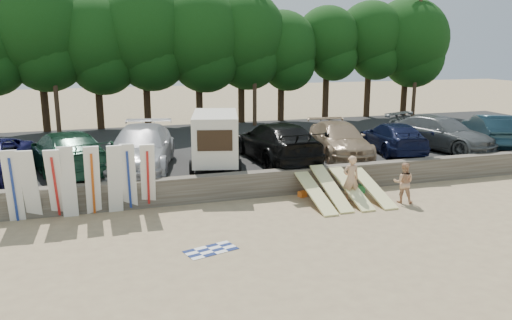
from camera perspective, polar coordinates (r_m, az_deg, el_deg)
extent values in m
plane|color=tan|center=(17.74, 8.99, -6.28)|extent=(120.00, 120.00, 0.00)
cube|color=#6B6356|center=(20.20, 5.30, -2.31)|extent=(44.00, 0.50, 1.00)
cube|color=#282828|center=(27.12, -0.76, 1.34)|extent=(44.00, 14.50, 0.70)
cylinder|color=#382616|center=(32.79, -23.04, 6.58)|extent=(0.44, 0.44, 4.11)
sphere|color=#144615|center=(32.66, -23.68, 13.59)|extent=(6.07, 6.07, 6.07)
cylinder|color=#382616|center=(32.74, -17.48, 6.66)|extent=(0.44, 0.44, 3.72)
sphere|color=#144615|center=(32.58, -17.92, 13.01)|extent=(5.61, 5.61, 5.61)
cylinder|color=#382616|center=(32.76, -12.37, 7.22)|extent=(0.44, 0.44, 4.02)
sphere|color=#144615|center=(32.63, -12.71, 14.11)|extent=(6.09, 6.09, 6.09)
cylinder|color=#382616|center=(33.04, -6.51, 7.37)|extent=(0.44, 0.44, 3.89)
sphere|color=#144615|center=(32.90, -6.68, 13.98)|extent=(6.13, 6.13, 6.13)
cylinder|color=#382616|center=(33.97, -1.69, 7.61)|extent=(0.44, 0.44, 3.91)
sphere|color=#144615|center=(33.83, -1.74, 14.06)|extent=(5.96, 5.96, 5.96)
cylinder|color=#382616|center=(34.86, 2.87, 7.33)|extent=(0.44, 0.44, 3.42)
sphere|color=#144615|center=(34.70, 2.93, 12.82)|extent=(4.86, 4.86, 4.86)
cylinder|color=#382616|center=(36.14, 7.97, 7.73)|extent=(0.44, 0.44, 3.81)
sphere|color=#144615|center=(36.01, 8.16, 13.64)|extent=(4.41, 4.41, 4.41)
cylinder|color=#382616|center=(37.68, 12.62, 7.85)|extent=(0.44, 0.44, 3.94)
sphere|color=#144615|center=(37.56, 12.91, 13.72)|extent=(4.83, 4.83, 4.83)
cylinder|color=#382616|center=(39.10, 16.59, 7.68)|extent=(0.44, 0.44, 3.77)
sphere|color=#144615|center=(38.98, 16.94, 13.08)|extent=(5.90, 5.90, 5.90)
cylinder|color=#473321|center=(31.08, -22.22, 10.89)|extent=(0.26, 0.26, 9.00)
cylinder|color=#473321|center=(32.42, -0.15, 11.87)|extent=(0.26, 0.26, 9.00)
cube|color=#473321|center=(32.53, -0.16, 17.69)|extent=(1.50, 0.10, 0.10)
cylinder|color=#473321|center=(37.74, 17.91, 11.40)|extent=(0.26, 0.26, 9.00)
cube|color=#473321|center=(37.83, 18.26, 16.40)|extent=(1.50, 0.10, 0.10)
cube|color=silver|center=(21.22, -4.66, 2.66)|extent=(2.62, 3.97, 2.01)
cube|color=black|center=(19.38, -4.73, 2.23)|extent=(1.34, 0.35, 0.82)
cylinder|color=black|center=(20.31, -7.35, -0.82)|extent=(0.32, 0.63, 0.60)
cylinder|color=black|center=(20.28, -1.94, -0.74)|extent=(0.32, 0.63, 0.60)
cylinder|color=black|center=(22.62, -7.00, 0.60)|extent=(0.32, 0.63, 0.60)
cylinder|color=black|center=(22.59, -2.15, 0.68)|extent=(0.32, 0.63, 0.60)
imported|color=#113021|center=(21.68, -20.84, 0.85)|extent=(4.02, 6.43, 1.74)
imported|color=#B1B1B6|center=(21.49, -13.01, 1.33)|extent=(3.76, 6.54, 1.78)
imported|color=black|center=(22.52, 2.33, 2.12)|extent=(2.83, 6.17, 1.75)
imported|color=#A18566|center=(23.84, 9.47, 2.30)|extent=(2.99, 5.58, 1.54)
imported|color=black|center=(25.26, 15.36, 2.50)|extent=(2.82, 5.23, 1.44)
imported|color=#55595B|center=(26.75, 20.34, 2.92)|extent=(3.98, 6.08, 1.64)
imported|color=#122833|center=(28.64, 25.26, 3.10)|extent=(3.59, 5.25, 1.64)
cube|color=white|center=(18.26, -26.00, -2.72)|extent=(0.52, 0.66, 2.55)
cube|color=white|center=(18.19, -24.44, -2.67)|extent=(0.56, 0.81, 2.52)
cube|color=white|center=(18.08, -21.94, -2.56)|extent=(0.54, 0.85, 2.50)
cube|color=white|center=(18.00, -20.68, -2.41)|extent=(0.50, 0.53, 2.57)
cube|color=white|center=(18.02, -18.17, -2.26)|extent=(0.55, 0.75, 2.53)
cube|color=white|center=(17.96, -15.81, -2.16)|extent=(0.55, 0.75, 2.53)
cube|color=white|center=(18.09, -14.33, -1.95)|extent=(0.57, 0.74, 2.54)
cube|color=white|center=(18.10, -12.24, -1.89)|extent=(0.54, 0.85, 2.50)
cube|color=#F5EE9A|center=(18.68, 6.78, -3.72)|extent=(0.56, 2.89, 0.93)
cube|color=#F5EE9A|center=(19.01, 8.55, -3.15)|extent=(0.56, 2.83, 1.14)
cube|color=#F5EE9A|center=(19.35, 10.77, -3.15)|extent=(0.56, 2.87, 1.01)
cube|color=#F5EE9A|center=(19.75, 13.11, -3.04)|extent=(0.56, 2.89, 0.94)
imported|color=tan|center=(19.20, 10.79, -2.09)|extent=(0.67, 0.45, 1.77)
imported|color=tan|center=(19.53, 16.51, -2.50)|extent=(0.94, 0.88, 1.54)
cube|color=green|center=(20.51, 11.72, -3.28)|extent=(0.45, 0.39, 0.32)
cube|color=orange|center=(19.69, 5.34, -3.89)|extent=(0.36, 0.33, 0.22)
plane|color=white|center=(14.73, -5.18, -10.22)|extent=(1.86, 1.86, 0.00)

